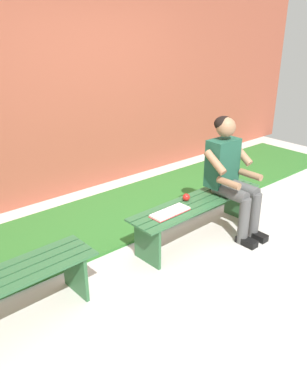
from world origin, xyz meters
The scene contains 7 objects.
ground_plane centered at (1.04, 1.00, -0.02)m, with size 10.00×7.00×0.04m, color beige.
grass_strip centered at (1.04, -0.96, 0.01)m, with size 9.00×1.25×0.03m, color #2D6B28.
brick_wall centered at (0.50, -2.02, 1.44)m, with size 9.50×0.24×2.89m, color #9E4C38.
bench_near centered at (0.00, 0.00, 0.33)m, with size 1.65×0.43×0.43m.
person_seated centered at (-0.36, 0.10, 0.67)m, with size 0.50×0.69×1.23m.
apple centered at (0.10, -0.08, 0.47)m, with size 0.08×0.08×0.08m, color red.
book_open centered at (0.42, 0.03, 0.44)m, with size 0.42×0.17×0.02m.
Camera 1 is at (2.67, 2.42, 2.08)m, focal length 36.15 mm.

